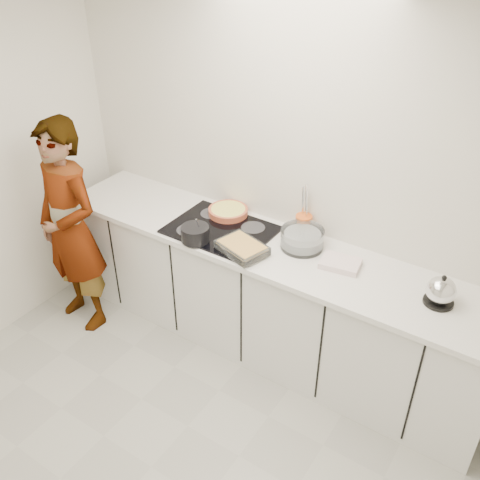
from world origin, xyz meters
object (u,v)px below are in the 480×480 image
Objects in this scene: tart_dish at (228,211)px; cook at (70,229)px; utensil_crock at (303,225)px; mixing_bowl at (302,239)px; kettle at (441,292)px; baking_dish at (242,247)px; hob at (221,230)px; saucepan at (195,234)px.

cook is (-0.93, -0.70, -0.11)m from tart_dish.
tart_dish is at bearing -171.59° from utensil_crock.
kettle is (0.94, -0.09, 0.02)m from mixing_bowl.
baking_dish is 1.73× the size of kettle.
hob is 1.13m from cook.
utensil_crock is (-0.07, 0.15, 0.01)m from mixing_bowl.
saucepan is at bearing -151.46° from mixing_bowl.
hob is 5.01× the size of utensil_crock.
tart_dish is at bearing 92.06° from saucepan.
hob is at bearing 32.61° from cook.
mixing_bowl is at bearing -64.75° from utensil_crock.
saucepan reaches higher than utensil_crock.
hob is 0.43× the size of cook.
utensil_crock is at bearing 29.38° from hob.
mixing_bowl is 0.18× the size of cook.
kettle is at bearing 9.31° from saucepan.
hob is at bearing -69.58° from tart_dish.
baking_dish is at bearing -45.01° from tart_dish.
saucepan is (0.01, -0.41, 0.03)m from tart_dish.
hob is 0.21m from tart_dish.
mixing_bowl is at bearing 12.53° from hob.
kettle reaches higher than hob.
cook is at bearing -143.16° from tart_dish.
baking_dish is at bearing -170.84° from kettle.
hob is at bearing -178.45° from kettle.
hob is 0.33m from baking_dish.
mixing_bowl reaches higher than hob.
saucepan is (-0.06, -0.22, 0.06)m from hob.
saucepan reaches higher than hob.
baking_dish is 1.25m from kettle.
tart_dish is 0.42m from saucepan.
mixing_bowl is 1.71m from cook.
saucepan is at bearing -170.69° from kettle.
utensil_crock is (-1.01, 0.24, -0.01)m from kettle.
cook is at bearing -153.52° from hob.
mixing_bowl is 0.94m from kettle.
mixing_bowl is 2.05× the size of utensil_crock.
cook reaches higher than utensil_crock.
kettle is (1.59, -0.16, 0.04)m from tart_dish.
kettle is at bearing 1.55° from hob.
saucepan reaches higher than baking_dish.
cook is at bearing -165.06° from baking_dish.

